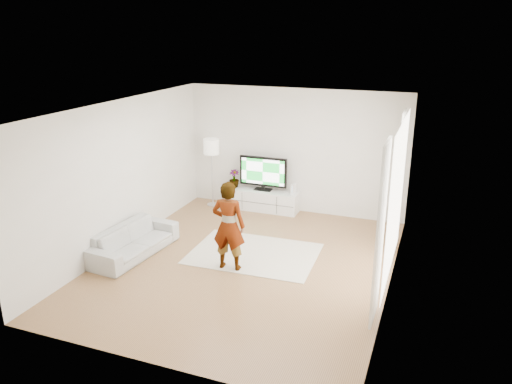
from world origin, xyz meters
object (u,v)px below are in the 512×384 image
at_px(television, 263,172).
at_px(floor_lamp, 211,150).
at_px(media_console, 263,200).
at_px(player, 229,226).
at_px(rug, 254,254).
at_px(sofa, 134,241).

relative_size(television, floor_lamp, 0.70).
xyz_separation_m(media_console, player, (0.47, -3.01, 0.57)).
relative_size(player, floor_lamp, 0.99).
bearing_deg(rug, sofa, -159.08).
height_order(sofa, floor_lamp, floor_lamp).
xyz_separation_m(player, sofa, (-1.89, -0.10, -0.53)).
bearing_deg(media_console, sofa, -114.56).
bearing_deg(player, rug, -110.23).
bearing_deg(floor_lamp, television, 6.56).
distance_m(media_console, floor_lamp, 1.66).
bearing_deg(floor_lamp, media_console, 5.28).
height_order(player, sofa, player).
xyz_separation_m(television, sofa, (-1.42, -3.13, -0.62)).
distance_m(media_console, sofa, 3.42).
height_order(media_console, rug, media_console).
distance_m(player, sofa, 1.97).
xyz_separation_m(television, rug, (0.67, -2.34, -0.89)).
bearing_deg(media_console, television, 90.00).
distance_m(rug, sofa, 2.25).
bearing_deg(player, floor_lamp, -64.25).
height_order(media_console, television, television).
distance_m(media_console, television, 0.66).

